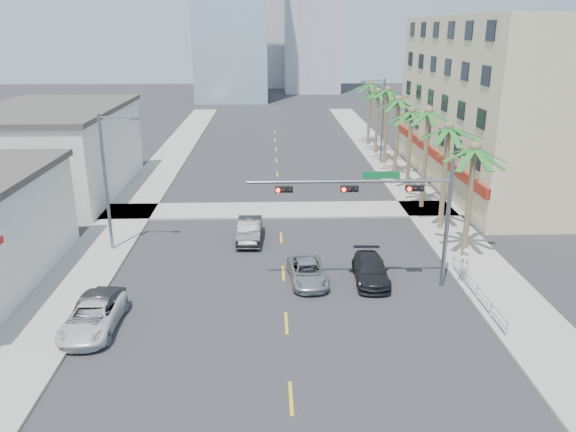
{
  "coord_description": "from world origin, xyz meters",
  "views": [
    {
      "loc": [
        -0.75,
        -20.83,
        14.02
      ],
      "look_at": [
        0.3,
        10.37,
        3.5
      ],
      "focal_mm": 35.0,
      "sensor_mm": 36.0,
      "label": 1
    }
  ],
  "objects_px": {
    "car_lane_left": "(250,230)",
    "car_lane_center": "(308,272)",
    "car_lane_right": "(371,270)",
    "car_parked_mid": "(96,311)",
    "traffic_signal_mast": "(391,202)",
    "pedestrian": "(464,265)",
    "car_parked_far": "(93,317)"
  },
  "relations": [
    {
      "from": "car_parked_mid",
      "to": "pedestrian",
      "type": "relative_size",
      "value": 2.22
    },
    {
      "from": "car_parked_far",
      "to": "car_lane_right",
      "type": "relative_size",
      "value": 1.09
    },
    {
      "from": "car_parked_mid",
      "to": "car_lane_left",
      "type": "xyz_separation_m",
      "value": [
        7.22,
        11.39,
        0.03
      ]
    },
    {
      "from": "car_parked_mid",
      "to": "traffic_signal_mast",
      "type": "bearing_deg",
      "value": 20.18
    },
    {
      "from": "car_parked_mid",
      "to": "car_parked_far",
      "type": "relative_size",
      "value": 0.88
    },
    {
      "from": "car_lane_left",
      "to": "car_lane_center",
      "type": "height_order",
      "value": "car_lane_left"
    },
    {
      "from": "car_lane_left",
      "to": "pedestrian",
      "type": "distance_m",
      "value": 14.46
    },
    {
      "from": "car_parked_mid",
      "to": "car_lane_center",
      "type": "relative_size",
      "value": 1.01
    },
    {
      "from": "car_lane_center",
      "to": "pedestrian",
      "type": "height_order",
      "value": "pedestrian"
    },
    {
      "from": "car_parked_mid",
      "to": "car_lane_center",
      "type": "distance_m",
      "value": 11.7
    },
    {
      "from": "car_parked_far",
      "to": "pedestrian",
      "type": "height_order",
      "value": "pedestrian"
    },
    {
      "from": "car_lane_left",
      "to": "car_lane_center",
      "type": "relative_size",
      "value": 1.06
    },
    {
      "from": "car_lane_right",
      "to": "pedestrian",
      "type": "bearing_deg",
      "value": -3.16
    },
    {
      "from": "traffic_signal_mast",
      "to": "car_parked_far",
      "type": "xyz_separation_m",
      "value": [
        -15.18,
        -4.28,
        -4.36
      ]
    },
    {
      "from": "car_parked_far",
      "to": "car_lane_right",
      "type": "height_order",
      "value": "car_parked_far"
    },
    {
      "from": "car_lane_left",
      "to": "car_lane_right",
      "type": "distance_m",
      "value": 9.91
    },
    {
      "from": "pedestrian",
      "to": "car_lane_left",
      "type": "bearing_deg",
      "value": -53.44
    },
    {
      "from": "traffic_signal_mast",
      "to": "pedestrian",
      "type": "relative_size",
      "value": 5.56
    },
    {
      "from": "car_lane_right",
      "to": "traffic_signal_mast",
      "type": "bearing_deg",
      "value": -45.47
    },
    {
      "from": "car_lane_left",
      "to": "pedestrian",
      "type": "xyz_separation_m",
      "value": [
        12.48,
        -7.29,
        0.39
      ]
    },
    {
      "from": "car_lane_left",
      "to": "car_lane_right",
      "type": "xyz_separation_m",
      "value": [
        7.22,
        -6.78,
        -0.09
      ]
    },
    {
      "from": "traffic_signal_mast",
      "to": "car_parked_far",
      "type": "bearing_deg",
      "value": -164.26
    },
    {
      "from": "car_lane_left",
      "to": "car_parked_far",
      "type": "bearing_deg",
      "value": -119.9
    },
    {
      "from": "traffic_signal_mast",
      "to": "pedestrian",
      "type": "bearing_deg",
      "value": 3.95
    },
    {
      "from": "traffic_signal_mast",
      "to": "car_lane_center",
      "type": "relative_size",
      "value": 2.54
    },
    {
      "from": "car_lane_left",
      "to": "pedestrian",
      "type": "relative_size",
      "value": 2.31
    },
    {
      "from": "car_lane_right",
      "to": "pedestrian",
      "type": "height_order",
      "value": "pedestrian"
    },
    {
      "from": "car_lane_center",
      "to": "car_lane_right",
      "type": "bearing_deg",
      "value": -3.59
    },
    {
      "from": "car_lane_center",
      "to": "car_parked_far",
      "type": "bearing_deg",
      "value": -159.25
    },
    {
      "from": "car_parked_far",
      "to": "car_lane_center",
      "type": "bearing_deg",
      "value": 25.91
    },
    {
      "from": "car_lane_left",
      "to": "car_lane_center",
      "type": "xyz_separation_m",
      "value": [
        3.56,
        -6.83,
        -0.15
      ]
    },
    {
      "from": "traffic_signal_mast",
      "to": "pedestrian",
      "type": "height_order",
      "value": "traffic_signal_mast"
    }
  ]
}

